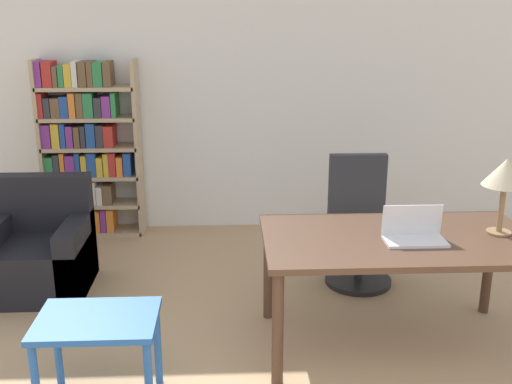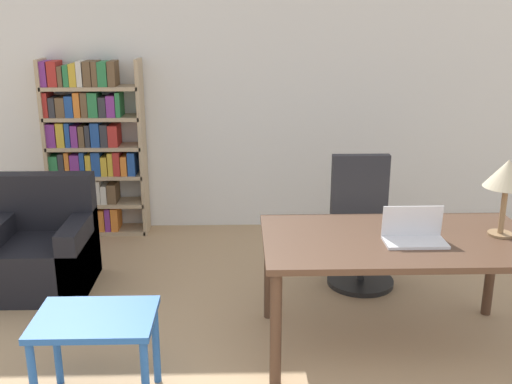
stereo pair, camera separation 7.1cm
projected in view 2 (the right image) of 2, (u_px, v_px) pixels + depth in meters
wall_back at (258, 95)px, 5.91m from camera, size 8.00×0.06×2.70m
desk at (398, 251)px, 3.81m from camera, size 1.73×0.94×0.77m
laptop at (414, 234)px, 3.71m from camera, size 0.38×0.21×0.22m
table_lamp at (507, 176)px, 3.72m from camera, size 0.29×0.29×0.50m
office_chair at (361, 229)px, 4.86m from camera, size 0.54×0.54×1.04m
side_table_blue at (96, 331)px, 3.28m from camera, size 0.65×0.48×0.55m
armchair at (41, 253)px, 4.78m from camera, size 0.79×0.73×0.88m
bookshelf at (90, 150)px, 5.83m from camera, size 0.95×0.28×1.72m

